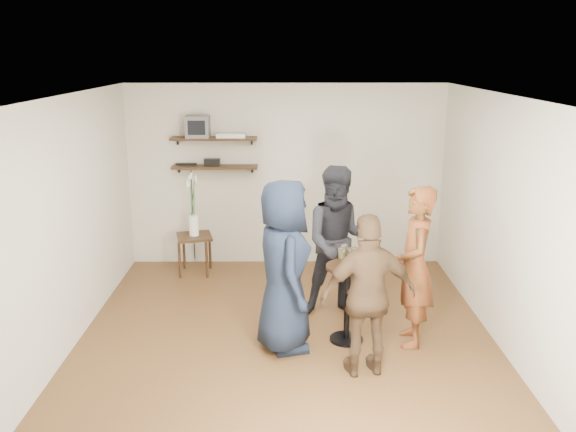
% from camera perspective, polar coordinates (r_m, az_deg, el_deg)
% --- Properties ---
extents(room, '(4.58, 5.08, 2.68)m').
position_cam_1_polar(room, '(6.30, -0.16, -0.67)').
color(room, '#4D3019').
rests_on(room, ground).
extents(shelf_upper, '(1.20, 0.25, 0.04)m').
position_cam_1_polar(shelf_upper, '(8.58, -6.96, 7.21)').
color(shelf_upper, black).
rests_on(shelf_upper, room).
extents(shelf_lower, '(1.20, 0.25, 0.04)m').
position_cam_1_polar(shelf_lower, '(8.64, -6.87, 4.58)').
color(shelf_lower, black).
rests_on(shelf_lower, room).
extents(crt_monitor, '(0.32, 0.30, 0.30)m').
position_cam_1_polar(crt_monitor, '(8.58, -8.43, 8.29)').
color(crt_monitor, '#59595B').
rests_on(crt_monitor, shelf_upper).
extents(dvd_deck, '(0.40, 0.24, 0.06)m').
position_cam_1_polar(dvd_deck, '(8.55, -5.33, 7.54)').
color(dvd_deck, silver).
rests_on(dvd_deck, shelf_upper).
extents(radio, '(0.22, 0.10, 0.10)m').
position_cam_1_polar(radio, '(8.63, -7.11, 5.02)').
color(radio, black).
rests_on(radio, shelf_lower).
extents(power_strip, '(0.30, 0.05, 0.03)m').
position_cam_1_polar(power_strip, '(8.74, -9.51, 4.81)').
color(power_strip, black).
rests_on(power_strip, shelf_lower).
extents(side_table, '(0.56, 0.56, 0.56)m').
position_cam_1_polar(side_table, '(8.57, -8.74, -2.38)').
color(side_table, black).
rests_on(side_table, room).
extents(vase_lilies, '(0.19, 0.19, 0.93)m').
position_cam_1_polar(vase_lilies, '(8.46, -8.85, 0.10)').
color(vase_lilies, white).
rests_on(vase_lilies, side_table).
extents(drinks_table, '(0.47, 0.47, 0.86)m').
position_cam_1_polar(drinks_table, '(6.53, 5.58, -7.16)').
color(drinks_table, black).
rests_on(drinks_table, room).
extents(wine_glass_fl, '(0.07, 0.07, 0.20)m').
position_cam_1_polar(wine_glass_fl, '(6.34, 5.04, -3.55)').
color(wine_glass_fl, silver).
rests_on(wine_glass_fl, drinks_table).
extents(wine_glass_fr, '(0.07, 0.07, 0.20)m').
position_cam_1_polar(wine_glass_fr, '(6.36, 6.30, -3.52)').
color(wine_glass_fr, silver).
rests_on(wine_glass_fr, drinks_table).
extents(wine_glass_bl, '(0.07, 0.07, 0.20)m').
position_cam_1_polar(wine_glass_bl, '(6.44, 5.33, -3.24)').
color(wine_glass_bl, silver).
rests_on(wine_glass_bl, drinks_table).
extents(wine_glass_br, '(0.06, 0.06, 0.19)m').
position_cam_1_polar(wine_glass_br, '(6.39, 5.94, -3.51)').
color(wine_glass_br, silver).
rests_on(wine_glass_br, drinks_table).
extents(person_plaid, '(0.45, 0.65, 1.71)m').
position_cam_1_polar(person_plaid, '(6.48, 11.78, -4.69)').
color(person_plaid, red).
rests_on(person_plaid, room).
extents(person_dark, '(0.89, 0.71, 1.78)m').
position_cam_1_polar(person_dark, '(7.05, 4.86, -2.47)').
color(person_dark, black).
rests_on(person_dark, room).
extents(person_navy, '(0.74, 0.98, 1.80)m').
position_cam_1_polar(person_navy, '(6.23, -0.40, -4.72)').
color(person_navy, black).
rests_on(person_navy, room).
extents(person_brown, '(0.99, 0.55, 1.59)m').
position_cam_1_polar(person_brown, '(5.82, 7.54, -7.42)').
color(person_brown, '#46311E').
rests_on(person_brown, room).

